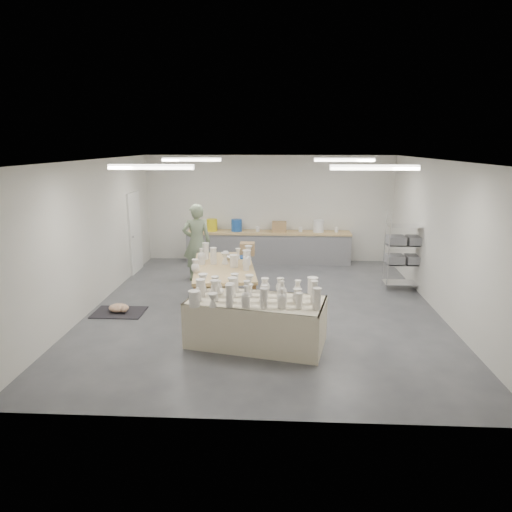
# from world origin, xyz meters

# --- Properties ---
(room) EXTENTS (8.00, 8.02, 3.00)m
(room) POSITION_xyz_m (-0.11, 0.08, 2.06)
(room) COLOR #424449
(room) RESTS_ON ground
(back_counter) EXTENTS (4.60, 0.60, 1.24)m
(back_counter) POSITION_xyz_m (-0.01, 3.68, 0.49)
(back_counter) COLOR tan
(back_counter) RESTS_ON ground
(wire_shelf) EXTENTS (0.88, 0.48, 1.80)m
(wire_shelf) POSITION_xyz_m (3.20, 1.40, 0.92)
(wire_shelf) COLOR silver
(wire_shelf) RESTS_ON ground
(drying_table) EXTENTS (2.42, 1.54, 1.17)m
(drying_table) POSITION_xyz_m (-0.08, -1.79, 0.44)
(drying_table) COLOR olive
(drying_table) RESTS_ON ground
(work_table) EXTENTS (1.50, 2.51, 1.27)m
(work_table) POSITION_xyz_m (-0.77, 0.08, 0.89)
(work_table) COLOR tan
(work_table) RESTS_ON ground
(rug) EXTENTS (1.00, 0.70, 0.02)m
(rug) POSITION_xyz_m (-2.90, -0.48, 0.01)
(rug) COLOR black
(rug) RESTS_ON ground
(cat) EXTENTS (0.46, 0.36, 0.17)m
(cat) POSITION_xyz_m (-2.88, -0.49, 0.11)
(cat) COLOR white
(cat) RESTS_ON rug
(potter) EXTENTS (0.78, 0.60, 1.91)m
(potter) POSITION_xyz_m (-1.71, 1.88, 0.95)
(potter) COLOR gray
(potter) RESTS_ON ground
(red_stool) EXTENTS (0.35, 0.35, 0.29)m
(red_stool) POSITION_xyz_m (-1.71, 2.15, 0.25)
(red_stool) COLOR #AB2018
(red_stool) RESTS_ON ground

